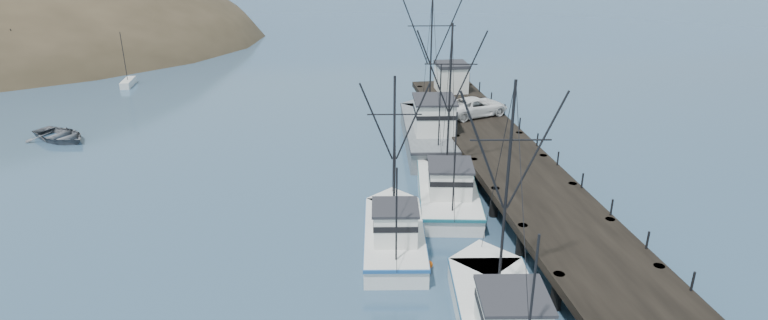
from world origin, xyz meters
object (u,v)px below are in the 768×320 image
at_px(trawler_far, 447,188).
at_px(pickup_truck, 476,106).
at_px(trawler_near, 502,318).
at_px(trawler_mid, 394,233).
at_px(pier_shed, 451,77).
at_px(work_vessel, 431,130).
at_px(pier, 508,161).
at_px(motorboat, 61,140).

xyz_separation_m(trawler_far, pickup_truck, (5.36, 12.02, 1.98)).
bearing_deg(trawler_near, trawler_mid, 113.23).
distance_m(trawler_near, pier_shed, 35.05).
xyz_separation_m(trawler_far, work_vessel, (1.17, 10.90, 0.41)).
bearing_deg(pier, motorboat, 158.42).
bearing_deg(pier_shed, pier, -90.51).
distance_m(work_vessel, motorboat, 32.23).
bearing_deg(trawler_far, work_vessel, 83.87).
xyz_separation_m(pickup_truck, motorboat, (-35.95, 4.19, -2.80)).
height_order(trawler_far, pickup_truck, trawler_far).
bearing_deg(trawler_mid, pier, 39.36).
relative_size(pickup_truck, motorboat, 1.01).
bearing_deg(motorboat, trawler_mid, -91.57).
bearing_deg(motorboat, pier, -73.06).
distance_m(pier, trawler_far, 5.51).
xyz_separation_m(pier, motorboat, (-35.60, 14.08, -1.69)).
height_order(trawler_mid, pickup_truck, trawler_mid).
distance_m(trawler_far, pier_shed, 20.95).
distance_m(trawler_near, trawler_mid, 9.35).
height_order(trawler_near, trawler_mid, trawler_near).
xyz_separation_m(trawler_near, pier_shed, (6.03, 34.43, 2.60)).
distance_m(pier, pickup_truck, 9.96).
distance_m(trawler_near, trawler_far, 14.33).
relative_size(work_vessel, pier_shed, 4.76).
bearing_deg(pier_shed, trawler_near, -99.93).
bearing_deg(work_vessel, pickup_truck, 15.00).
xyz_separation_m(work_vessel, pickup_truck, (4.18, 1.12, 1.57)).
height_order(work_vessel, pier_shed, work_vessel).
height_order(pier, trawler_far, trawler_far).
bearing_deg(trawler_mid, pickup_truck, 60.81).
bearing_deg(pickup_truck, motorboat, 65.55).
height_order(pickup_truck, motorboat, pickup_truck).
distance_m(pier_shed, motorboat, 36.13).
bearing_deg(pickup_truck, work_vessel, 87.20).
distance_m(pier_shed, pickup_truck, 8.13).
relative_size(pier, work_vessel, 2.89).
bearing_deg(pickup_truck, pier_shed, -16.45).
bearing_deg(trawler_far, pier, 23.08).
bearing_deg(trawler_mid, pier_shed, 69.39).
relative_size(trawler_far, motorboat, 2.12).
distance_m(trawler_near, pickup_truck, 27.12).
xyz_separation_m(trawler_mid, trawler_far, (4.55, 5.71, 0.00)).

